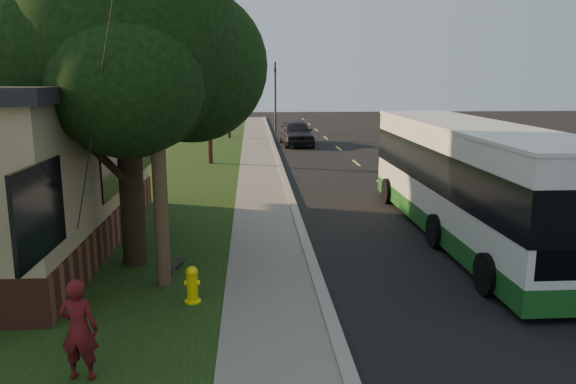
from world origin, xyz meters
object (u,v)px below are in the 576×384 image
Objects in this scene: skateboarder at (79,329)px; dumpster at (29,183)px; fire_hydrant at (192,285)px; skateboard_main at (175,265)px; utility_pole at (154,66)px; bare_tree_near at (209,122)px; leafy_tree at (126,42)px; distant_car at (296,133)px; traffic_signal at (275,92)px; transit_bus at (470,177)px; bare_tree_far at (229,111)px.

skateboarder is 13.63m from dumpster.
skateboard_main is at bearing 106.39° from fire_hydrant.
dumpster is (-6.15, 7.66, 0.55)m from skateboard_main.
utility_pole reaches higher than bare_tree_near.
dumpster is at bearing 128.78° from skateboard_main.
leafy_tree reaches higher than bare_tree_near.
skateboard_main is (0.28, -15.91, -2.02)m from bare_tree_near.
leafy_tree is 15.66m from bare_tree_near.
fire_hydrant is 4.37m from utility_pole.
traffic_signal is at bearing 93.82° from distant_car.
transit_bus is 7.58× the size of skateboarder.
bare_tree_far reaches higher than distant_car.
skateboarder reaches higher than fire_hydrant.
transit_bus is (8.11, -13.59, -0.47)m from bare_tree_near.
utility_pole is 9.93× the size of skateboard_main.
leafy_tree is 1.81× the size of bare_tree_near.
skateboarder is at bearing -99.55° from utility_pole.
bare_tree_near reaches higher than skateboarder.
skateboard_main is 0.19× the size of distant_car.
traffic_signal is 1.15× the size of distant_car.
leafy_tree is 8.54× the size of skateboard_main.
fire_hydrant is 5.65m from leafy_tree.
transit_bus is 15.00m from dumpster.
traffic_signal is (4.00, 16.00, 1.01)m from bare_tree_near.
bare_tree_near is (0.67, 15.35, -3.02)m from leafy_tree.
fire_hydrant is 26.14m from distant_car.
dumpster is (-6.77, 9.75, 0.25)m from fire_hydrant.
transit_bus reaches higher than distant_car.
utility_pole reaches higher than leafy_tree.
utility_pole is (-0.71, 0.99, 4.20)m from fire_hydrant.
bare_tree_near reaches higher than transit_bus.
leafy_tree is at bearing -92.45° from bare_tree_far.
traffic_signal is at bearing 67.86° from dumpster.
bare_tree_near reaches higher than fire_hydrant.
bare_tree_far is at bearing 72.54° from dumpster.
utility_pole is 33.26m from traffic_signal.
fire_hydrant is at bearing -89.24° from bare_tree_far.
leafy_tree is at bearing 117.60° from utility_pole.
bare_tree_near is at bearing 120.81° from transit_bus.
traffic_signal is at bearing 48.81° from bare_tree_far.
utility_pole is 2.25× the size of bare_tree_far.
utility_pole is 2.11× the size of bare_tree_near.
skateboard_main is 0.59× the size of dumpster.
fire_hydrant is 11.87m from dumpster.
skateboarder is at bearing -140.05° from transit_bus.
skateboarder is (-0.44, -20.75, -1.31)m from bare_tree_near.
distant_car is at bearing -94.91° from skateboarder.
fire_hydrant is 0.16× the size of distant_car.
utility_pole is 29.13m from bare_tree_far.
utility_pole is 5.89× the size of skateboarder.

